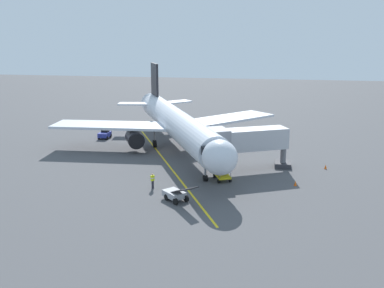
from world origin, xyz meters
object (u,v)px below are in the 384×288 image
at_px(airplane, 176,123).
at_px(belt_loader_starboard_side, 176,194).
at_px(safety_cone_nose_left, 285,158).
at_px(baggage_cart_portside, 222,174).
at_px(safety_cone_nose_right, 326,167).
at_px(ground_crew_marshaller, 153,181).
at_px(jet_bridge, 242,141).
at_px(tug_near_nose, 105,134).
at_px(safety_cone_wing_port, 295,183).

distance_m(airplane, belt_loader_starboard_side, 19.48).
xyz_separation_m(airplane, safety_cone_nose_left, (-15.18, 2.14, -3.73)).
bearing_deg(airplane, baggage_cart_portside, 124.34).
relative_size(airplane, safety_cone_nose_right, 68.39).
distance_m(ground_crew_marshaller, belt_loader_starboard_side, 4.41).
relative_size(jet_bridge, tug_near_nose, 4.74).
xyz_separation_m(jet_bridge, safety_cone_nose_right, (-10.25, -2.58, -3.49)).
bearing_deg(safety_cone_nose_right, belt_loader_starboard_side, 40.42).
bearing_deg(belt_loader_starboard_side, airplane, -77.71).
relative_size(airplane, ground_crew_marshaller, 22.00).
bearing_deg(airplane, safety_cone_wing_port, 142.94).
bearing_deg(baggage_cart_portside, safety_cone_nose_right, -152.09).
distance_m(baggage_cart_portside, safety_cone_nose_right, 13.74).
distance_m(tug_near_nose, belt_loader_starboard_side, 29.53).
height_order(jet_bridge, belt_loader_starboard_side, jet_bridge).
bearing_deg(tug_near_nose, baggage_cart_portside, 140.87).
relative_size(tug_near_nose, baggage_cart_portside, 0.79).
bearing_deg(baggage_cart_portside, ground_crew_marshaller, 30.53).
distance_m(ground_crew_marshaller, baggage_cart_portside, 8.19).
bearing_deg(tug_near_nose, airplane, 157.45).
relative_size(tug_near_nose, safety_cone_wing_port, 4.23).
bearing_deg(safety_cone_wing_port, safety_cone_nose_right, -119.90).
relative_size(jet_bridge, baggage_cart_portside, 3.75).
distance_m(jet_bridge, safety_cone_nose_right, 11.13).
bearing_deg(tug_near_nose, belt_loader_starboard_side, 125.19).
bearing_deg(safety_cone_nose_right, ground_crew_marshaller, 28.88).
height_order(safety_cone_nose_left, safety_cone_wing_port, same).
xyz_separation_m(jet_bridge, safety_cone_wing_port, (-6.25, 4.38, -3.49)).
bearing_deg(safety_cone_nose_right, safety_cone_nose_left, -31.79).
bearing_deg(belt_loader_starboard_side, safety_cone_nose_right, -139.58).
distance_m(airplane, tug_near_nose, 14.38).
distance_m(airplane, safety_cone_nose_right, 21.04).
xyz_separation_m(belt_loader_starboard_side, safety_cone_nose_right, (-15.97, -13.60, -0.44)).
distance_m(jet_bridge, tug_near_nose, 26.42).
relative_size(airplane, belt_loader_starboard_side, 8.94).
xyz_separation_m(tug_near_nose, safety_cone_nose_left, (-28.11, 7.51, -0.43)).
distance_m(ground_crew_marshaller, tug_near_nose, 25.22).
relative_size(airplane, safety_cone_nose_left, 68.39).
distance_m(tug_near_nose, safety_cone_wing_port, 33.85).
bearing_deg(ground_crew_marshaller, safety_cone_nose_right, -151.12).
bearing_deg(jet_bridge, ground_crew_marshaller, 41.86).
height_order(airplane, tug_near_nose, airplane).
xyz_separation_m(ground_crew_marshaller, baggage_cart_portside, (-7.05, -4.16, -0.23)).
xyz_separation_m(baggage_cart_portside, safety_cone_nose_left, (-7.26, -9.45, -0.38)).
distance_m(baggage_cart_portside, safety_cone_wing_port, 8.16).
xyz_separation_m(ground_crew_marshaller, safety_cone_nose_left, (-14.31, -13.60, -0.61)).
distance_m(baggage_cart_portside, safety_cone_nose_left, 11.92).
bearing_deg(safety_cone_nose_left, tug_near_nose, -14.96).
xyz_separation_m(airplane, tug_near_nose, (12.93, -5.37, -3.30)).
height_order(airplane, safety_cone_nose_left, airplane).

